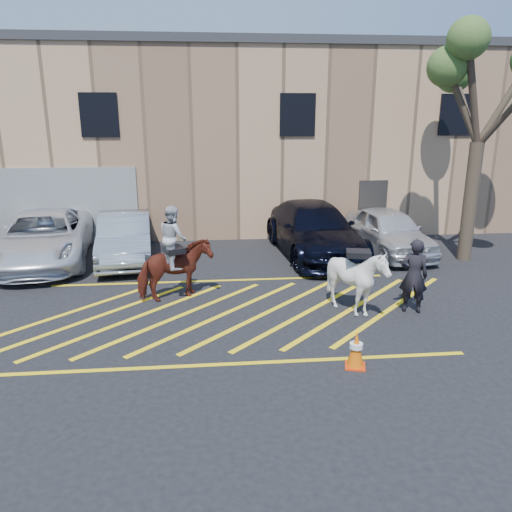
{
  "coord_description": "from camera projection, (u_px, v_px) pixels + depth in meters",
  "views": [
    {
      "loc": [
        -0.32,
        -11.5,
        4.71
      ],
      "look_at": [
        0.83,
        0.2,
        1.3
      ],
      "focal_mm": 35.0,
      "sensor_mm": 36.0,
      "label": 1
    }
  ],
  "objects": [
    {
      "name": "ground",
      "position": [
        224.0,
        310.0,
        12.34
      ],
      "size": [
        90.0,
        90.0,
        0.0
      ],
      "primitive_type": "plane",
      "color": "black",
      "rests_on": "ground"
    },
    {
      "name": "car_white_pickup",
      "position": [
        44.0,
        238.0,
        16.03
      ],
      "size": [
        3.45,
        6.18,
        1.63
      ],
      "primitive_type": "imported",
      "rotation": [
        0.0,
        0.0,
        0.13
      ],
      "color": "silver",
      "rests_on": "ground"
    },
    {
      "name": "car_silver_sedan",
      "position": [
        125.0,
        237.0,
        16.27
      ],
      "size": [
        2.16,
        4.82,
        1.54
      ],
      "primitive_type": "imported",
      "rotation": [
        0.0,
        0.0,
        0.12
      ],
      "color": "#969DA3",
      "rests_on": "ground"
    },
    {
      "name": "car_blue_suv",
      "position": [
        314.0,
        230.0,
        16.91
      ],
      "size": [
        2.92,
        6.11,
        1.72
      ],
      "primitive_type": "imported",
      "rotation": [
        0.0,
        0.0,
        0.09
      ],
      "color": "black",
      "rests_on": "ground"
    },
    {
      "name": "car_white_suv",
      "position": [
        389.0,
        231.0,
        17.08
      ],
      "size": [
        2.23,
        4.67,
        1.54
      ],
      "primitive_type": "imported",
      "rotation": [
        0.0,
        0.0,
        0.09
      ],
      "color": "silver",
      "rests_on": "ground"
    },
    {
      "name": "handler",
      "position": [
        414.0,
        276.0,
        11.98
      ],
      "size": [
        0.77,
        0.61,
        1.83
      ],
      "primitive_type": "imported",
      "rotation": [
        0.0,
        0.0,
        2.85
      ],
      "color": "black",
      "rests_on": "ground"
    },
    {
      "name": "warehouse",
      "position": [
        213.0,
        136.0,
        22.78
      ],
      "size": [
        32.42,
        10.2,
        7.3
      ],
      "color": "tan",
      "rests_on": "ground"
    },
    {
      "name": "hatching_zone",
      "position": [
        224.0,
        314.0,
        12.05
      ],
      "size": [
        12.6,
        5.12,
        0.01
      ],
      "color": "yellow",
      "rests_on": "ground"
    },
    {
      "name": "mounted_bay",
      "position": [
        174.0,
        263.0,
        12.75
      ],
      "size": [
        2.05,
        1.52,
        2.47
      ],
      "color": "maroon",
      "rests_on": "ground"
    },
    {
      "name": "saddled_white",
      "position": [
        357.0,
        280.0,
        11.86
      ],
      "size": [
        1.66,
        1.79,
        1.7
      ],
      "color": "silver",
      "rests_on": "ground"
    },
    {
      "name": "traffic_cone",
      "position": [
        356.0,
        349.0,
        9.48
      ],
      "size": [
        0.47,
        0.47,
        0.73
      ],
      "color": "red",
      "rests_on": "ground"
    },
    {
      "name": "tree",
      "position": [
        485.0,
        78.0,
        14.97
      ],
      "size": [
        3.99,
        4.37,
        7.31
      ],
      "color": "#4D3E2E",
      "rests_on": "ground"
    }
  ]
}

